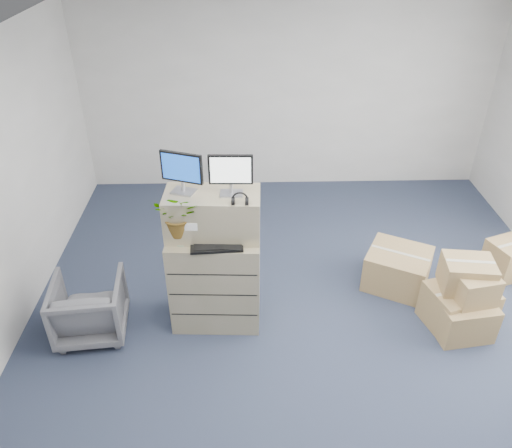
# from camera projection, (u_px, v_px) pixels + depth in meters

# --- Properties ---
(ground) EXTENTS (7.00, 7.00, 0.00)m
(ground) POSITION_uv_depth(u_px,v_px,m) (310.00, 344.00, 5.08)
(ground) COLOR #232D3F
(ground) RESTS_ON ground
(wall_back) EXTENTS (6.00, 0.02, 2.80)m
(wall_back) POSITION_uv_depth(u_px,v_px,m) (288.00, 97.00, 7.26)
(wall_back) COLOR beige
(wall_back) RESTS_ON ground
(filing_cabinet_lower) EXTENTS (0.93, 0.59, 1.05)m
(filing_cabinet_lower) POSITION_uv_depth(u_px,v_px,m) (216.00, 279.00, 5.14)
(filing_cabinet_lower) COLOR gray
(filing_cabinet_lower) RESTS_ON ground
(filing_cabinet_upper) EXTENTS (0.92, 0.49, 0.45)m
(filing_cabinet_upper) POSITION_uv_depth(u_px,v_px,m) (213.00, 214.00, 4.77)
(filing_cabinet_upper) COLOR gray
(filing_cabinet_upper) RESTS_ON filing_cabinet_lower
(monitor_left) EXTENTS (0.39, 0.22, 0.40)m
(monitor_left) POSITION_uv_depth(u_px,v_px,m) (182.00, 170.00, 4.55)
(monitor_left) COLOR #99999E
(monitor_left) RESTS_ON filing_cabinet_upper
(monitor_right) EXTENTS (0.41, 0.16, 0.40)m
(monitor_right) POSITION_uv_depth(u_px,v_px,m) (231.00, 173.00, 4.51)
(monitor_right) COLOR #99999E
(monitor_right) RESTS_ON filing_cabinet_upper
(headphones) EXTENTS (0.15, 0.02, 0.15)m
(headphones) POSITION_uv_depth(u_px,v_px,m) (240.00, 199.00, 4.47)
(headphones) COLOR black
(headphones) RESTS_ON filing_cabinet_upper
(keyboard) EXTENTS (0.51, 0.23, 0.03)m
(keyboard) POSITION_uv_depth(u_px,v_px,m) (217.00, 246.00, 4.69)
(keyboard) COLOR black
(keyboard) RESTS_ON filing_cabinet_lower
(mouse) EXTENTS (0.10, 0.07, 0.03)m
(mouse) POSITION_uv_depth(u_px,v_px,m) (250.00, 242.00, 4.74)
(mouse) COLOR silver
(mouse) RESTS_ON filing_cabinet_lower
(water_bottle) EXTENTS (0.08, 0.08, 0.28)m
(water_bottle) POSITION_uv_depth(u_px,v_px,m) (217.00, 224.00, 4.78)
(water_bottle) COLOR #97999F
(water_bottle) RESTS_ON filing_cabinet_lower
(phone_dock) EXTENTS (0.06, 0.05, 0.12)m
(phone_dock) POSITION_uv_depth(u_px,v_px,m) (211.00, 229.00, 4.89)
(phone_dock) COLOR silver
(phone_dock) RESTS_ON filing_cabinet_lower
(external_drive) EXTENTS (0.25, 0.21, 0.07)m
(external_drive) POSITION_uv_depth(u_px,v_px,m) (246.00, 226.00, 4.95)
(external_drive) COLOR black
(external_drive) RESTS_ON filing_cabinet_lower
(tissue_box) EXTENTS (0.28, 0.16, 0.10)m
(tissue_box) POSITION_uv_depth(u_px,v_px,m) (244.00, 222.00, 4.85)
(tissue_box) COLOR #459EEB
(tissue_box) RESTS_ON external_drive
(potted_plant) EXTENTS (0.51, 0.55, 0.44)m
(potted_plant) POSITION_uv_depth(u_px,v_px,m) (180.00, 219.00, 4.65)
(potted_plant) COLOR #90A384
(potted_plant) RESTS_ON filing_cabinet_lower
(office_chair) EXTENTS (0.75, 0.71, 0.71)m
(office_chair) POSITION_uv_depth(u_px,v_px,m) (89.00, 305.00, 5.05)
(office_chair) COLOR #56555A
(office_chair) RESTS_ON ground
(cardboard_boxes) EXTENTS (2.25, 1.54, 0.79)m
(cardboard_boxes) POSITION_uv_depth(u_px,v_px,m) (452.00, 283.00, 5.45)
(cardboard_boxes) COLOR olive
(cardboard_boxes) RESTS_ON ground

